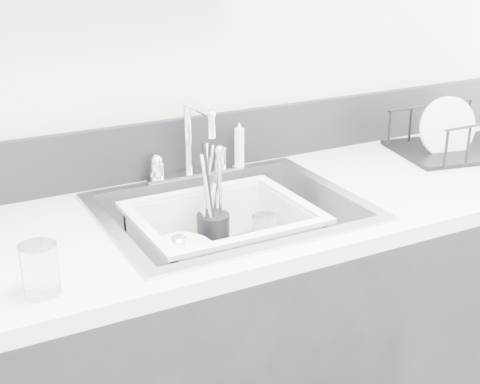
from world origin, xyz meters
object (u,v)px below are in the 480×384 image
counter_run (231,363)px  dish_rack (458,131)px  sink (231,241)px  wash_tub (223,241)px

counter_run → dish_rack: bearing=5.3°
sink → wash_tub: bearing=-172.7°
counter_run → sink: sink is taller
counter_run → wash_tub: bearing=-172.7°
wash_tub → counter_run: bearing=7.3°
dish_rack → wash_tub: bearing=-163.1°
sink → dish_rack: (0.84, 0.08, 0.16)m
sink → dish_rack: dish_rack is taller
sink → dish_rack: size_ratio=1.69×
sink → wash_tub: size_ratio=1.47×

